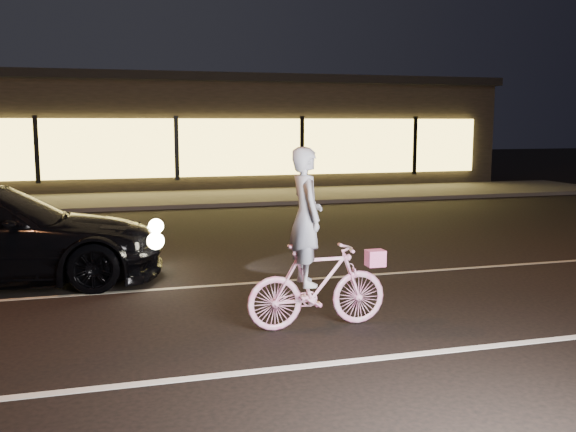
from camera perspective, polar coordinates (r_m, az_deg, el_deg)
name	(u,v)px	position (r m, az deg, el deg)	size (l,w,h in m)	color
ground	(305,320)	(8.20, 1.51, -9.20)	(90.00, 90.00, 0.00)	black
lane_stripe_near	(348,362)	(6.87, 5.33, -12.76)	(60.00, 0.12, 0.01)	silver
lane_stripe_far	(267,282)	(10.06, -1.90, -5.88)	(60.00, 0.10, 0.01)	gray
sidewalk	(184,199)	(20.74, -9.24, 1.53)	(30.00, 4.00, 0.12)	#383533
storefront	(165,131)	(26.54, -10.86, 7.47)	(25.40, 8.42, 4.20)	black
cyclist	(314,265)	(7.70, 2.37, -4.37)	(1.74, 0.60, 2.19)	#E13C94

